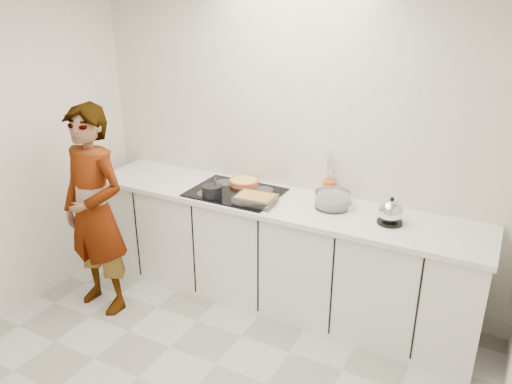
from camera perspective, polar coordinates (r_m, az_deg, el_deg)
The scene contains 12 objects.
wall_back at distance 4.07m, azimuth 4.26°, elevation 5.71°, with size 3.60×0.00×2.60m, color silver.
base_cabinets at distance 4.13m, azimuth 2.12°, elevation -7.01°, with size 3.20×0.58×0.87m, color white.
countertop at distance 3.93m, azimuth 2.21°, elevation -1.19°, with size 3.24×0.64×0.04m, color white.
hob at distance 4.05m, azimuth -2.37°, elevation -0.03°, with size 0.72×0.54×0.01m, color black.
tart_dish at distance 4.20m, azimuth -1.35°, elevation 1.19°, with size 0.28×0.28×0.04m.
saucepan at distance 3.96m, azimuth -5.04°, elevation 0.13°, with size 0.21×0.21×0.15m.
baking_dish at distance 3.82m, azimuth -0.05°, elevation -0.76°, with size 0.32×0.25×0.06m.
mixing_bowl at distance 3.81m, azimuth 8.73°, elevation -0.95°, with size 0.29×0.29×0.13m.
tea_towel at distance 3.83m, azimuth 9.38°, elevation -1.52°, with size 0.22×0.16×0.04m, color white.
kettle at distance 3.62m, azimuth 15.14°, elevation -2.26°, with size 0.22×0.22×0.20m.
utensil_crock at distance 4.01m, azimuth 8.34°, elevation 0.38°, with size 0.11×0.11×0.13m, color #D4501C.
cook at distance 4.07m, azimuth -17.96°, elevation -2.15°, with size 0.62×0.40×1.69m, color white.
Camera 1 is at (1.55, -1.99, 2.43)m, focal length 35.00 mm.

